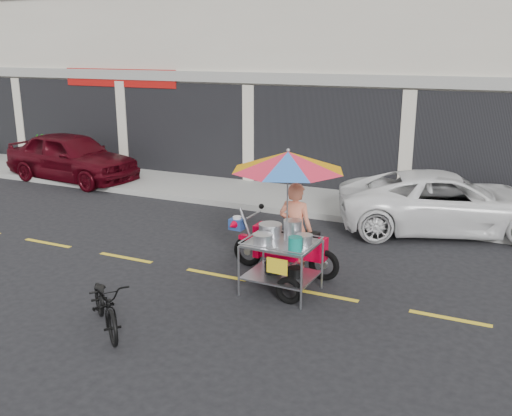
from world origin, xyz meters
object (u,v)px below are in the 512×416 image
at_px(maroon_sedan, 72,157).
at_px(white_pickup, 447,202).
at_px(near_bicycle, 106,304).
at_px(food_vendor_rig, 289,199).

xyz_separation_m(maroon_sedan, white_pickup, (10.92, -0.29, -0.09)).
bearing_deg(maroon_sedan, near_bicycle, -129.72).
relative_size(maroon_sedan, near_bicycle, 2.87).
height_order(near_bicycle, food_vendor_rig, food_vendor_rig).
relative_size(maroon_sedan, food_vendor_rig, 1.81).
bearing_deg(maroon_sedan, food_vendor_rig, -111.81).
height_order(white_pickup, near_bicycle, white_pickup).
xyz_separation_m(white_pickup, near_bicycle, (-3.76, -6.86, -0.25)).
bearing_deg(near_bicycle, maroon_sedan, 84.61).
xyz_separation_m(maroon_sedan, food_vendor_rig, (8.89, -4.54, 0.77)).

